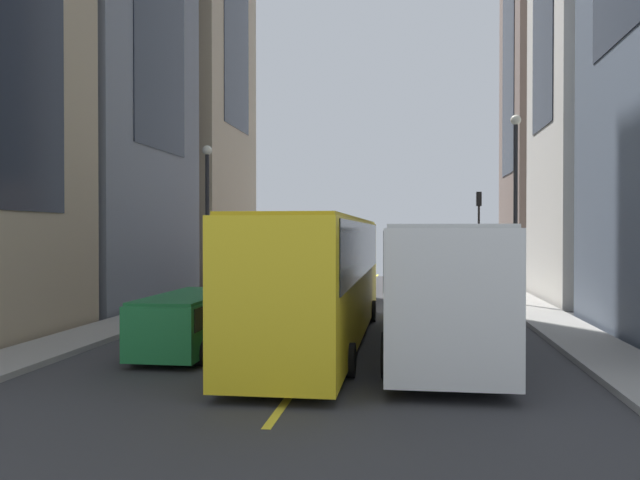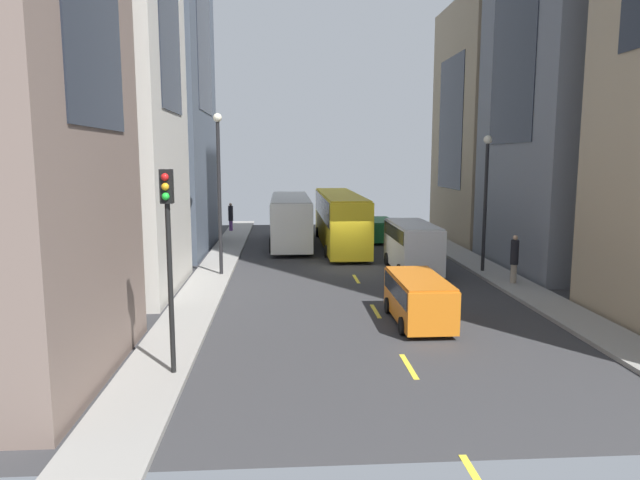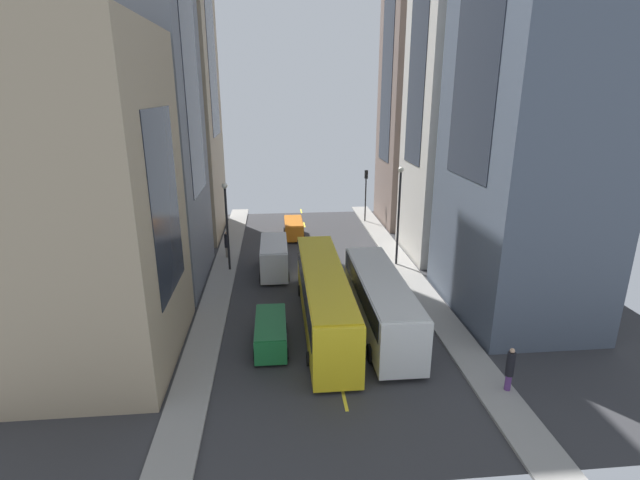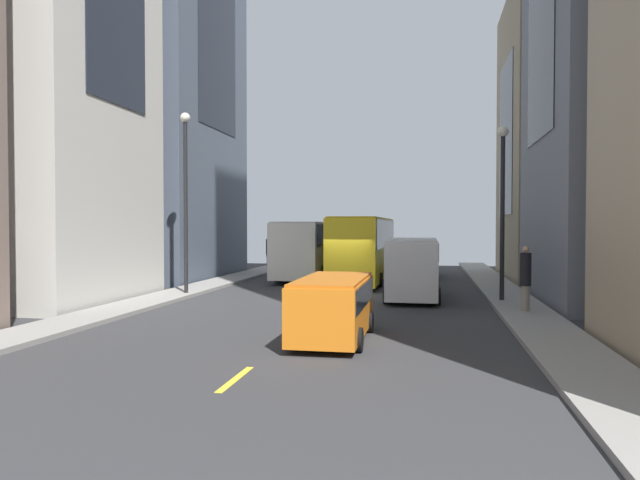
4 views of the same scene
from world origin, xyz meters
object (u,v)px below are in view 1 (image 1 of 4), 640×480
(streetcar_yellow, at_px, (321,269))
(traffic_light_near_corner, at_px, (479,218))
(pedestrian_crossing_mid, at_px, (217,269))
(car_orange_1, at_px, (346,270))
(city_bus_white, at_px, (439,276))
(delivery_van_white, at_px, (281,271))
(car_green_0, at_px, (189,318))

(streetcar_yellow, xyz_separation_m, traffic_light_near_corner, (-6.90, -23.09, 1.93))
(streetcar_yellow, distance_m, pedestrian_crossing_mid, 14.47)
(car_orange_1, bearing_deg, traffic_light_near_corner, -149.26)
(city_bus_white, bearing_deg, streetcar_yellow, -13.70)
(city_bus_white, xyz_separation_m, streetcar_yellow, (3.32, -0.81, 0.12))
(pedestrian_crossing_mid, bearing_deg, city_bus_white, 55.48)
(delivery_van_white, bearing_deg, city_bus_white, 123.08)
(car_green_0, bearing_deg, streetcar_yellow, -145.31)
(streetcar_yellow, height_order, traffic_light_near_corner, traffic_light_near_corner)
(city_bus_white, xyz_separation_m, pedestrian_crossing_mid, (10.34, -13.45, -0.65))
(car_green_0, xyz_separation_m, car_orange_1, (-2.13, -20.56, 0.09))
(city_bus_white, height_order, traffic_light_near_corner, traffic_light_near_corner)
(city_bus_white, relative_size, streetcar_yellow, 0.80)
(streetcar_yellow, relative_size, car_green_0, 3.10)
(car_green_0, bearing_deg, pedestrian_crossing_mid, -75.67)
(delivery_van_white, xyz_separation_m, pedestrian_crossing_mid, (4.01, -3.74, -0.16))
(car_orange_1, bearing_deg, pedestrian_crossing_mid, 43.88)
(delivery_van_white, bearing_deg, car_orange_1, -101.48)
(streetcar_yellow, distance_m, car_orange_1, 18.40)
(streetcar_yellow, relative_size, car_orange_1, 3.23)
(delivery_van_white, distance_m, car_orange_1, 9.64)
(car_green_0, bearing_deg, city_bus_white, -167.80)
(car_orange_1, bearing_deg, city_bus_white, 102.97)
(streetcar_yellow, distance_m, delivery_van_white, 9.41)
(car_green_0, relative_size, car_orange_1, 1.04)
(pedestrian_crossing_mid, distance_m, traffic_light_near_corner, 17.61)
(city_bus_white, bearing_deg, car_orange_1, -77.03)
(city_bus_white, distance_m, car_green_0, 6.78)
(car_green_0, xyz_separation_m, pedestrian_crossing_mid, (3.80, -14.86, 0.43))
(delivery_van_white, bearing_deg, car_green_0, 88.90)
(streetcar_yellow, relative_size, pedestrian_crossing_mid, 6.26)
(delivery_van_white, relative_size, pedestrian_crossing_mid, 2.47)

